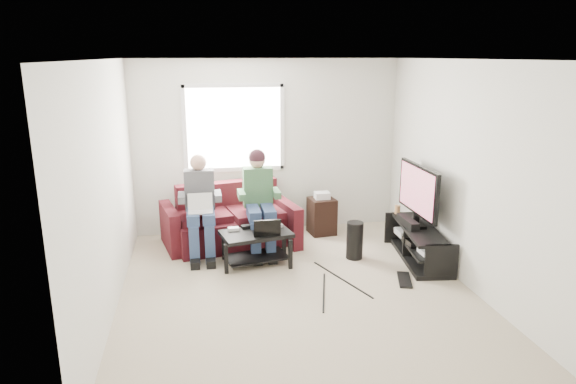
{
  "coord_description": "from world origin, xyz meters",
  "views": [
    {
      "loc": [
        -1.09,
        -5.34,
        2.64
      ],
      "look_at": [
        0.01,
        0.6,
        1.03
      ],
      "focal_mm": 32.0,
      "sensor_mm": 36.0,
      "label": 1
    }
  ],
  "objects_px": {
    "sofa": "(229,223)",
    "tv": "(418,192)",
    "tv_stand": "(418,245)",
    "coffee_table": "(256,241)",
    "end_table": "(322,215)",
    "subwoofer": "(355,240)"
  },
  "relations": [
    {
      "from": "coffee_table",
      "to": "tv_stand",
      "type": "xyz_separation_m",
      "value": [
        2.13,
        -0.24,
        -0.12
      ]
    },
    {
      "from": "coffee_table",
      "to": "end_table",
      "type": "relative_size",
      "value": 1.48
    },
    {
      "from": "tv",
      "to": "end_table",
      "type": "distance_m",
      "value": 1.64
    },
    {
      "from": "coffee_table",
      "to": "subwoofer",
      "type": "bearing_deg",
      "value": -1.91
    },
    {
      "from": "end_table",
      "to": "coffee_table",
      "type": "bearing_deg",
      "value": -138.31
    },
    {
      "from": "coffee_table",
      "to": "tv_stand",
      "type": "relative_size",
      "value": 0.68
    },
    {
      "from": "coffee_table",
      "to": "subwoofer",
      "type": "xyz_separation_m",
      "value": [
        1.32,
        -0.04,
        -0.07
      ]
    },
    {
      "from": "subwoofer",
      "to": "end_table",
      "type": "distance_m",
      "value": 1.07
    },
    {
      "from": "tv",
      "to": "subwoofer",
      "type": "xyz_separation_m",
      "value": [
        -0.81,
        0.1,
        -0.66
      ]
    },
    {
      "from": "subwoofer",
      "to": "coffee_table",
      "type": "bearing_deg",
      "value": 178.09
    },
    {
      "from": "sofa",
      "to": "coffee_table",
      "type": "distance_m",
      "value": 0.86
    },
    {
      "from": "sofa",
      "to": "coffee_table",
      "type": "height_order",
      "value": "sofa"
    },
    {
      "from": "coffee_table",
      "to": "tv",
      "type": "relative_size",
      "value": 0.88
    },
    {
      "from": "tv_stand",
      "to": "tv",
      "type": "distance_m",
      "value": 0.72
    },
    {
      "from": "tv_stand",
      "to": "end_table",
      "type": "xyz_separation_m",
      "value": [
        -1.0,
        1.25,
        0.09
      ]
    },
    {
      "from": "sofa",
      "to": "tv",
      "type": "xyz_separation_m",
      "value": [
        2.42,
        -0.96,
        0.6
      ]
    },
    {
      "from": "sofa",
      "to": "tv_stand",
      "type": "xyz_separation_m",
      "value": [
        2.42,
        -1.06,
        -0.11
      ]
    },
    {
      "from": "tv_stand",
      "to": "end_table",
      "type": "height_order",
      "value": "end_table"
    },
    {
      "from": "tv",
      "to": "coffee_table",
      "type": "bearing_deg",
      "value": 176.11
    },
    {
      "from": "sofa",
      "to": "tv",
      "type": "height_order",
      "value": "tv"
    },
    {
      "from": "tv",
      "to": "tv_stand",
      "type": "bearing_deg",
      "value": -88.53
    },
    {
      "from": "coffee_table",
      "to": "tv",
      "type": "bearing_deg",
      "value": -3.89
    }
  ]
}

